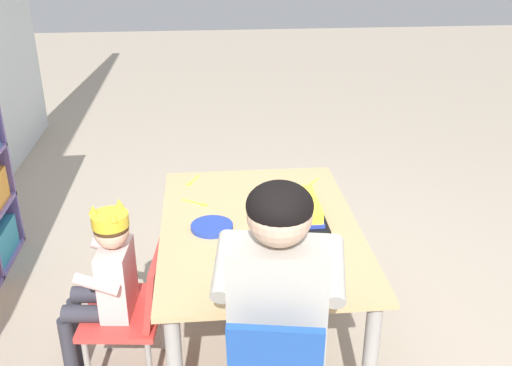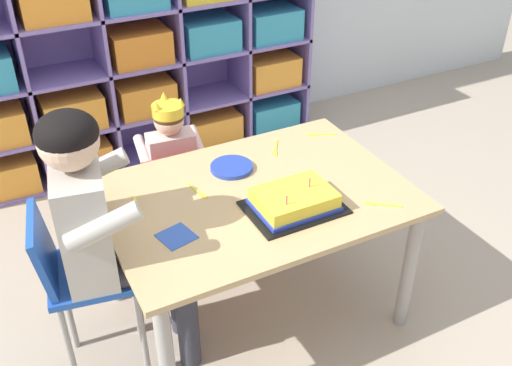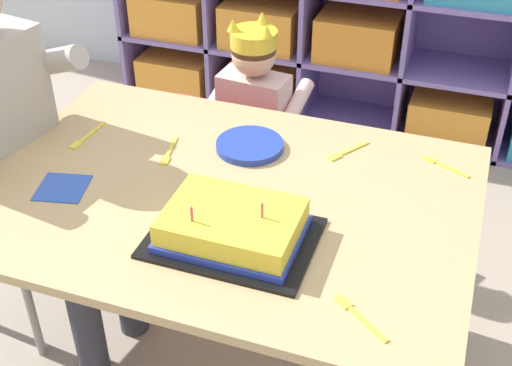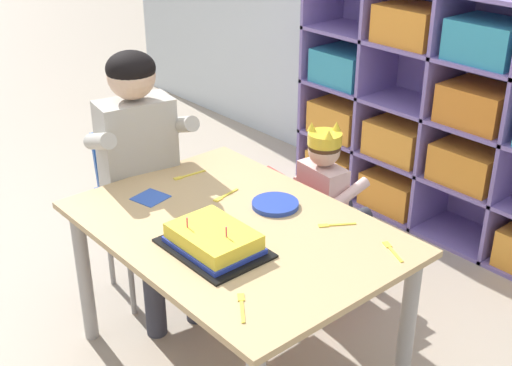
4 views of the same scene
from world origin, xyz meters
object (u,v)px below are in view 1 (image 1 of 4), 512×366
object	(u,v)px
paper_plate_stack	(212,227)
fork_at_table_front_edge	(192,181)
birthday_cake_on_tray	(294,208)
fork_near_cake_tray	(311,184)
fork_beside_plate_stack	(196,203)
activity_table	(260,244)
child_with_crown	(106,275)
classroom_chair_blue	(136,304)
fork_scattered_mid_table	(241,287)
adult_helper_seated	(279,292)
fork_by_napkin	(237,251)

from	to	relation	value
paper_plate_stack	fork_at_table_front_edge	xyz separation A→B (m)	(0.47, 0.08, -0.01)
paper_plate_stack	birthday_cake_on_tray	bearing A→B (deg)	-76.00
fork_near_cake_tray	fork_beside_plate_stack	xyz separation A→B (m)	(-0.15, 0.54, 0.00)
paper_plate_stack	activity_table	bearing A→B (deg)	-87.37
child_with_crown	fork_near_cake_tray	world-z (taller)	child_with_crown
classroom_chair_blue	child_with_crown	world-z (taller)	child_with_crown
activity_table	fork_scattered_mid_table	world-z (taller)	fork_scattered_mid_table
adult_helper_seated	fork_beside_plate_stack	xyz separation A→B (m)	(0.80, 0.26, -0.07)
fork_at_table_front_edge	fork_beside_plate_stack	size ratio (longest dim) A/B	1.02
fork_near_cake_tray	fork_at_table_front_edge	size ratio (longest dim) A/B	0.98
adult_helper_seated	fork_at_table_front_edge	bearing A→B (deg)	-64.92
activity_table	classroom_chair_blue	size ratio (longest dim) A/B	1.90
birthday_cake_on_tray	fork_beside_plate_stack	distance (m)	0.44
activity_table	fork_near_cake_tray	size ratio (longest dim) A/B	9.63
activity_table	fork_scattered_mid_table	distance (m)	0.45
birthday_cake_on_tray	fork_at_table_front_edge	size ratio (longest dim) A/B	2.88
classroom_chair_blue	paper_plate_stack	size ratio (longest dim) A/B	3.50
fork_beside_plate_stack	activity_table	bearing A→B (deg)	172.19
child_with_crown	fork_beside_plate_stack	xyz separation A→B (m)	(0.36, -0.36, 0.12)
classroom_chair_blue	fork_near_cake_tray	world-z (taller)	fork_near_cake_tray
adult_helper_seated	birthday_cake_on_tray	bearing A→B (deg)	-93.02
fork_scattered_mid_table	birthday_cake_on_tray	bearing A→B (deg)	-111.68
classroom_chair_blue	child_with_crown	distance (m)	0.17
fork_near_cake_tray	paper_plate_stack	bearing A→B (deg)	165.15
birthday_cake_on_tray	fork_scattered_mid_table	xyz separation A→B (m)	(-0.51, 0.26, -0.03)
activity_table	fork_by_napkin	size ratio (longest dim) A/B	8.81
child_with_crown	fork_by_napkin	world-z (taller)	child_with_crown
child_with_crown	fork_near_cake_tray	size ratio (longest dim) A/B	6.74
fork_by_napkin	fork_scattered_mid_table	size ratio (longest dim) A/B	0.90
fork_by_napkin	fork_beside_plate_stack	size ratio (longest dim) A/B	1.09
child_with_crown	fork_scattered_mid_table	size ratio (longest dim) A/B	5.57
paper_plate_stack	fork_by_napkin	size ratio (longest dim) A/B	1.32
birthday_cake_on_tray	fork_by_napkin	world-z (taller)	birthday_cake_on_tray
child_with_crown	fork_at_table_front_edge	world-z (taller)	child_with_crown
activity_table	child_with_crown	distance (m)	0.63
adult_helper_seated	paper_plate_stack	bearing A→B (deg)	-60.66
classroom_chair_blue	fork_scattered_mid_table	world-z (taller)	fork_scattered_mid_table
paper_plate_stack	fork_near_cake_tray	xyz separation A→B (m)	(0.38, -0.48, -0.01)
adult_helper_seated	fork_by_napkin	distance (m)	0.40
paper_plate_stack	fork_by_napkin	bearing A→B (deg)	-154.12
activity_table	adult_helper_seated	distance (m)	0.60
adult_helper_seated	paper_plate_stack	distance (m)	0.60
fork_by_napkin	fork_beside_plate_stack	bearing A→B (deg)	-80.43
child_with_crown	paper_plate_stack	world-z (taller)	child_with_crown
fork_at_table_front_edge	fork_beside_plate_stack	world-z (taller)	same
adult_helper_seated	fork_near_cake_tray	xyz separation A→B (m)	(0.95, -0.28, -0.07)
classroom_chair_blue	activity_table	bearing A→B (deg)	110.90
child_with_crown	activity_table	bearing A→B (deg)	107.54
fork_by_napkin	adult_helper_seated	bearing A→B (deg)	95.83
classroom_chair_blue	fork_scattered_mid_table	size ratio (longest dim) A/B	4.18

